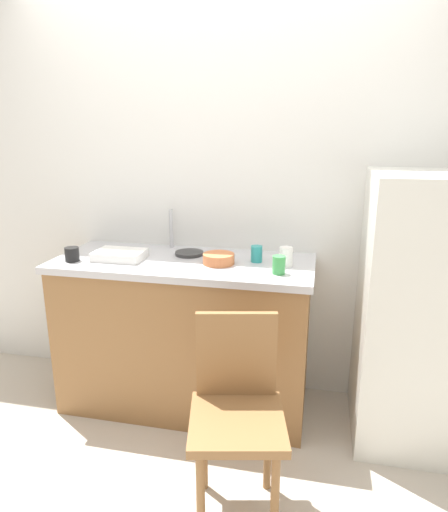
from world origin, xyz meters
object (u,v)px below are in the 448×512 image
at_px(refrigerator, 418,312).
at_px(dish_tray, 120,255).
at_px(terracotta_bowl, 219,259).
at_px(cup_green, 279,265).
at_px(cup_white, 286,257).
at_px(hotplate, 189,253).
at_px(chair, 237,408).
at_px(cup_teal, 257,254).
at_px(cup_black, 72,254).

xyz_separation_m(refrigerator, dish_tray, (-1.65, -0.05, 0.23)).
bearing_deg(terracotta_bowl, cup_green, -17.47).
xyz_separation_m(refrigerator, cup_white, (-0.70, 0.01, 0.26)).
height_order(hotplate, cup_white, cup_white).
xyz_separation_m(refrigerator, chair, (-0.84, -0.71, -0.23)).
relative_size(cup_teal, cup_black, 1.16).
height_order(dish_tray, terracotta_bowl, terracotta_bowl).
bearing_deg(terracotta_bowl, hotplate, 146.45).
xyz_separation_m(chair, cup_green, (0.11, 0.58, 0.48)).
distance_m(refrigerator, cup_green, 0.78).
distance_m(dish_tray, cup_teal, 0.79).
height_order(terracotta_bowl, hotplate, terracotta_bowl).
height_order(terracotta_bowl, cup_green, cup_green).
bearing_deg(cup_teal, chair, -87.39).
distance_m(terracotta_bowl, hotplate, 0.26).
relative_size(cup_white, cup_black, 1.34).
bearing_deg(cup_green, cup_black, -179.23).
xyz_separation_m(cup_green, cup_teal, (-0.14, 0.19, -0.00)).
xyz_separation_m(chair, hotplate, (-0.45, 0.83, 0.44)).
height_order(refrigerator, cup_black, refrigerator).
relative_size(terracotta_bowl, cup_teal, 1.90).
bearing_deg(terracotta_bowl, dish_tray, -176.91).
xyz_separation_m(chair, dish_tray, (-0.82, 0.65, 0.46)).
relative_size(refrigerator, dish_tray, 5.20).
distance_m(chair, dish_tray, 1.14).
bearing_deg(cup_teal, hotplate, 172.10).
height_order(chair, cup_green, cup_green).
relative_size(hotplate, cup_green, 1.78).
height_order(dish_tray, cup_green, cup_green).
distance_m(dish_tray, cup_green, 0.93).
bearing_deg(cup_green, refrigerator, 10.14).
xyz_separation_m(hotplate, cup_white, (0.58, -0.11, 0.04)).
relative_size(chair, cup_black, 11.11).
distance_m(cup_white, cup_green, 0.15).
bearing_deg(chair, cup_black, 139.88).
bearing_deg(cup_teal, cup_white, -16.04).
height_order(cup_green, cup_black, cup_green).
height_order(hotplate, cup_teal, cup_teal).
bearing_deg(dish_tray, refrigerator, 1.82).
bearing_deg(refrigerator, chair, -139.79).
bearing_deg(dish_tray, terracotta_bowl, 3.09).
distance_m(cup_green, cup_teal, 0.24).
relative_size(cup_green, cup_black, 1.19).
distance_m(terracotta_bowl, cup_teal, 0.22).
bearing_deg(terracotta_bowl, cup_black, -171.44).
bearing_deg(hotplate, dish_tray, -154.83).
height_order(cup_teal, cup_black, cup_teal).
relative_size(refrigerator, cup_teal, 15.67).
xyz_separation_m(refrigerator, hotplate, (-1.29, 0.12, 0.21)).
bearing_deg(cup_white, hotplate, 169.70).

